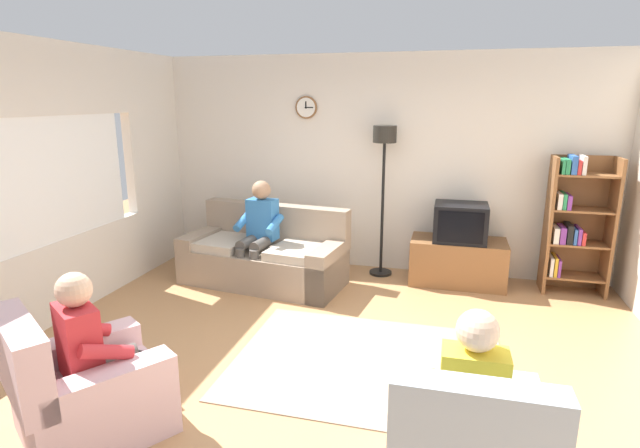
% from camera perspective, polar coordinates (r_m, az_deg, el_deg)
% --- Properties ---
extents(ground_plane, '(12.00, 12.00, 0.00)m').
position_cam_1_polar(ground_plane, '(4.30, 1.15, -15.91)').
color(ground_plane, '#B27F51').
extents(back_wall_assembly, '(6.20, 0.17, 2.70)m').
position_cam_1_polar(back_wall_assembly, '(6.39, 6.85, 6.82)').
color(back_wall_assembly, silver).
rests_on(back_wall_assembly, ground_plane).
extents(left_wall_assembly, '(0.12, 5.80, 2.70)m').
position_cam_1_polar(left_wall_assembly, '(5.28, -30.46, 3.30)').
color(left_wall_assembly, silver).
rests_on(left_wall_assembly, ground_plane).
extents(couch, '(2.00, 1.12, 0.90)m').
position_cam_1_polar(couch, '(6.01, -6.34, -3.78)').
color(couch, gray).
rests_on(couch, ground_plane).
extents(tv_stand, '(1.10, 0.56, 0.54)m').
position_cam_1_polar(tv_stand, '(6.17, 15.47, -4.18)').
color(tv_stand, brown).
rests_on(tv_stand, ground_plane).
extents(tv, '(0.60, 0.49, 0.44)m').
position_cam_1_polar(tv, '(6.02, 15.77, 0.18)').
color(tv, black).
rests_on(tv, tv_stand).
extents(bookshelf, '(0.68, 0.36, 1.57)m').
position_cam_1_polar(bookshelf, '(6.25, 27.09, 0.20)').
color(bookshelf, brown).
rests_on(bookshelf, ground_plane).
extents(floor_lamp, '(0.28, 0.28, 1.85)m').
position_cam_1_polar(floor_lamp, '(6.06, 7.35, 7.35)').
color(floor_lamp, black).
rests_on(floor_lamp, ground_plane).
extents(armchair_near_window, '(1.16, 1.18, 0.90)m').
position_cam_1_polar(armchair_near_window, '(3.75, -25.20, -17.14)').
color(armchair_near_window, beige).
rests_on(armchair_near_window, ground_plane).
extents(area_rug, '(2.20, 1.70, 0.01)m').
position_cam_1_polar(area_rug, '(4.34, 5.40, -15.60)').
color(area_rug, gray).
rests_on(area_rug, ground_plane).
extents(person_on_couch, '(0.55, 0.57, 1.24)m').
position_cam_1_polar(person_on_couch, '(5.82, -7.07, -0.46)').
color(person_on_couch, '#3372B2').
rests_on(person_on_couch, ground_plane).
extents(person_in_left_armchair, '(0.61, 0.64, 1.12)m').
position_cam_1_polar(person_in_left_armchair, '(3.62, -24.35, -12.51)').
color(person_in_left_armchair, red).
rests_on(person_in_left_armchair, ground_plane).
extents(person_in_right_armchair, '(0.51, 0.54, 1.12)m').
position_cam_1_polar(person_in_right_armchair, '(2.97, 16.92, -17.93)').
color(person_in_right_armchair, yellow).
rests_on(person_in_right_armchair, ground_plane).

